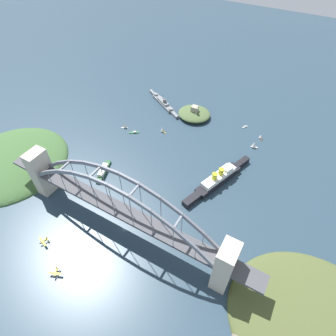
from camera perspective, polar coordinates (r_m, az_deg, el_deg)
The scene contains 16 objects.
ground_plane at distance 263.40m, azimuth -9.00°, elevation -12.16°, with size 1400.00×1400.00×0.00m, color #283D4C.
harbor_arch_bridge at distance 240.28m, azimuth -9.76°, elevation -8.61°, with size 249.52×19.09×69.14m.
headland_west_shore at distance 359.73m, azimuth -29.76°, elevation 0.70°, with size 121.18×128.51×22.96m.
headland_east_shore at distance 250.84m, azimuth 27.90°, elevation -27.15°, with size 130.64×112.63×20.94m.
ocean_liner at distance 294.33m, azimuth 10.22°, elevation -2.23°, with size 37.95×94.76×18.46m.
naval_cruiser at distance 403.28m, azimuth -0.96°, elevation 13.14°, with size 69.97×43.17×16.73m.
harbor_ferry_steamer at distance 309.41m, azimuth -13.08°, elevation -0.57°, with size 16.21×33.41×8.49m.
fort_island_mid_harbor at distance 380.23m, azimuth 5.38°, elevation 11.03°, with size 43.14×40.23×17.09m.
seaplane_taxiing_near_bridge at distance 255.30m, azimuth -21.98°, elevation -19.31°, with size 10.47×8.21×4.95m.
seaplane_second_in_formation at distance 273.72m, azimuth -24.10°, elevation -13.56°, with size 11.84×7.96×5.01m.
small_boat_0 at distance 352.99m, azimuth -1.08°, elevation 7.94°, with size 8.68×6.11×8.74m.
small_boat_1 at distance 361.70m, azimuth 18.48°, elevation 6.15°, with size 6.11×6.54×6.85m.
small_boat_2 at distance 345.02m, azimuth 17.22°, elevation 4.60°, with size 8.70×5.95×9.71m.
small_boat_3 at distance 375.70m, azimuth 15.47°, elevation 8.13°, with size 5.48×7.04×2.06m.
small_boat_4 at distance 363.50m, azimuth -8.85°, elevation 8.63°, with size 7.69×6.34×8.91m.
small_boat_5 at distance 355.61m, azimuth -6.91°, elevation 7.23°, with size 11.37×8.95×2.32m.
Camera 1 is at (103.53, -98.32, 221.35)m, focal length 29.79 mm.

